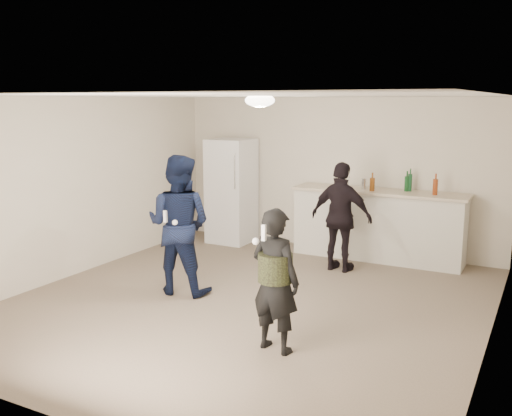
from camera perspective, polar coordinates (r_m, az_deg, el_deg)
The scene contains 21 objects.
floor at distance 7.13m, azimuth -0.76°, elevation -9.39°, with size 6.00×6.00×0.00m, color #6B5B4C.
ceiling at distance 6.69m, azimuth -0.81°, elevation 11.15°, with size 6.00×6.00×0.00m, color silver.
wall_back at distance 9.51m, azimuth 7.89°, elevation 3.35°, with size 6.00×6.00×0.00m, color beige.
wall_front at distance 4.47m, azimuth -19.58°, elevation -5.47°, with size 6.00×6.00×0.00m, color beige.
wall_left at distance 8.45m, azimuth -17.41°, elevation 2.05°, with size 6.00×6.00×0.00m, color beige.
wall_right at distance 6.02m, azimuth 22.91°, elevation -1.63°, with size 6.00×6.00×0.00m, color beige.
counter at distance 9.07m, azimuth 12.08°, elevation -1.78°, with size 2.60×0.56×1.05m, color beige.
counter_top at distance 8.97m, azimuth 12.21°, elevation 1.62°, with size 2.68×0.64×0.04m, color beige.
fridge at distance 9.94m, azimuth -2.46°, elevation 1.72°, with size 0.70×0.70×1.80m, color white.
fridge_handle at distance 9.42m, azimuth -2.14°, elevation 3.69°, with size 0.02×0.02×0.60m, color silver.
ceiling_dome at distance 6.96m, azimuth 0.39°, elevation 10.72°, with size 0.36×0.36×0.16m, color white.
shaker at distance 9.02m, azimuth 10.71°, elevation 2.39°, with size 0.08×0.08×0.17m, color silver.
man at distance 7.32m, azimuth -7.71°, elevation -1.66°, with size 0.87×0.68×1.78m, color #101D43.
woman at distance 5.60m, azimuth 1.94°, elevation -7.24°, with size 0.53×0.35×1.44m, color black.
camo_shorts at distance 5.57m, azimuth 1.95°, elevation -5.98°, with size 0.34×0.34×0.28m, color #2E3719.
spectator at distance 8.30m, azimuth 8.53°, elevation -0.91°, with size 0.93×0.39×1.59m, color black.
remote_man at distance 7.07m, azimuth -9.06°, elevation -0.84°, with size 0.04×0.04×0.15m, color white.
nunchuk_man at distance 7.04m, azimuth -8.11°, elevation -1.44°, with size 0.07×0.07×0.07m, color white.
remote_woman at distance 5.25m, azimuth 0.79°, elevation -2.49°, with size 0.04×0.04×0.15m, color white.
nunchuk_woman at distance 5.34m, azimuth -0.03°, elevation -3.35°, with size 0.07×0.07×0.07m, color white.
bottle_cluster at distance 8.86m, azimuth 14.75°, elevation 2.28°, with size 0.99×0.31×0.27m.
Camera 1 is at (3.20, -5.88, 2.44)m, focal length 40.00 mm.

